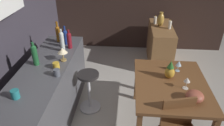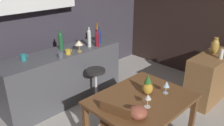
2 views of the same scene
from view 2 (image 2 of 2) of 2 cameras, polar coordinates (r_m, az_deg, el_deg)
The scene contains 22 objects.
wall_kitchen_back at distance 4.21m, azimuth -18.28°, elevation 11.47°, with size 5.20×0.33×2.60m.
wall_side_right at distance 4.94m, azimuth 21.96°, elevation 11.18°, with size 0.10×4.40×2.60m, color #33231E.
dining_table at distance 2.79m, azimuth 7.51°, elevation -10.35°, with size 1.18×0.93×0.74m.
kitchen_counter at distance 3.96m, azimuth -12.12°, elevation -3.32°, with size 2.10×0.60×0.90m, color #4C4C51.
sideboard_cabinet at distance 4.30m, azimuth 23.73°, elevation -3.28°, with size 1.10×0.44×0.82m, color olive.
bar_stool at distance 3.78m, azimuth -4.08°, elevation -5.95°, with size 0.34×0.34×0.65m.
wine_glass_left at distance 2.84m, azimuth 13.64°, elevation -5.33°, with size 0.08×0.08×0.16m.
wine_glass_right at distance 2.53m, azimuth 9.11°, elevation -8.61°, with size 0.08×0.08×0.16m.
pineapple_centerpiece at distance 2.78m, azimuth 9.03°, elevation -5.82°, with size 0.13×0.13×0.26m.
fruit_bowl at distance 2.38m, azimuth 6.51°, elevation -12.32°, with size 0.20×0.20×0.13m, color #9E4C38.
wine_bottle_green at distance 3.88m, azimuth -12.92°, elevation 5.68°, with size 0.08×0.08×0.32m.
wine_bottle_cobalt at distance 4.10m, azimuth -3.30°, elevation 6.79°, with size 0.07×0.07×0.30m.
wine_bottle_clear at distance 3.92m, azimuth -5.81°, elevation 6.45°, with size 0.06×0.06×0.35m.
wine_bottle_ruby at distance 3.94m, azimuth -3.84°, elevation 6.20°, with size 0.07×0.07×0.29m.
wine_bottle_amber at distance 4.25m, azimuth -3.77°, elevation 7.62°, with size 0.07×0.07×0.34m.
cup_mustard at distance 3.65m, azimuth -11.12°, elevation 2.80°, with size 0.12×0.09×0.08m.
cup_slate at distance 3.51m, azimuth -12.90°, elevation 1.92°, with size 0.11×0.08×0.09m.
cup_teal at distance 3.58m, azimuth -21.54°, elevation 1.32°, with size 0.12×0.09×0.10m.
counter_lamp at distance 3.69m, azimuth -8.39°, elevation 4.91°, with size 0.14×0.14×0.19m.
pillar_candle_tall at distance 4.01m, azimuth 26.03°, elevation 2.09°, with size 0.06×0.06×0.19m.
pillar_candle_short at distance 4.33m, azimuth 24.09°, elevation 3.83°, with size 0.06×0.06×0.18m.
vase_brass at distance 4.16m, azimuth 24.66°, elevation 3.88°, with size 0.14×0.14×0.29m.
Camera 2 is at (-1.90, -1.64, 2.17)m, focal length 36.02 mm.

